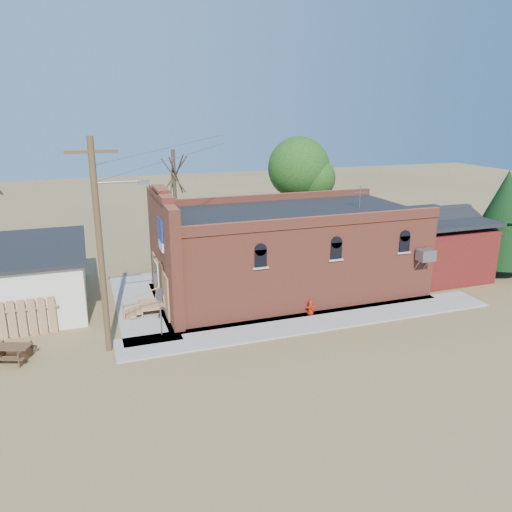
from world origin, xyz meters
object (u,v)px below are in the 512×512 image
object	(u,v)px
brick_bar	(284,251)
utility_pole	(101,243)
picnic_table	(11,351)
trash_barrel	(161,298)
fire_hydrant	(311,307)
stop_sign	(160,299)

from	to	relation	value
brick_bar	utility_pole	distance (m)	10.96
picnic_table	trash_barrel	bearing A→B (deg)	49.52
brick_bar	utility_pole	size ratio (longest dim) A/B	1.82
fire_hydrant	stop_sign	xyz separation A→B (m)	(-7.46, 0.00, 1.39)
utility_pole	trash_barrel	size ratio (longest dim) A/B	10.78
stop_sign	brick_bar	bearing A→B (deg)	5.00
fire_hydrant	stop_sign	size ratio (longest dim) A/B	0.32
brick_bar	picnic_table	world-z (taller)	brick_bar
brick_bar	picnic_table	xyz separation A→B (m)	(-13.70, -3.96, -1.91)
trash_barrel	utility_pole	bearing A→B (deg)	-124.71
fire_hydrant	picnic_table	size ratio (longest dim) A/B	0.38
utility_pole	trash_barrel	bearing A→B (deg)	55.29
stop_sign	utility_pole	bearing A→B (deg)	173.37
stop_sign	picnic_table	bearing A→B (deg)	161.18
stop_sign	picnic_table	world-z (taller)	stop_sign
trash_barrel	picnic_table	bearing A→B (deg)	-150.83
brick_bar	stop_sign	bearing A→B (deg)	-153.74
utility_pole	stop_sign	bearing A→B (deg)	14.63
fire_hydrant	stop_sign	distance (m)	7.59
brick_bar	utility_pole	bearing A→B (deg)	-156.31
fire_hydrant	picnic_table	distance (m)	13.67
fire_hydrant	trash_barrel	size ratio (longest dim) A/B	0.88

